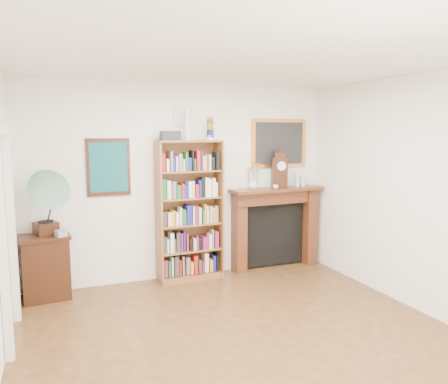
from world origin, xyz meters
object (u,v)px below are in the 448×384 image
at_px(teacup, 276,187).
at_px(bottle_left, 298,179).
at_px(fireplace, 275,220).
at_px(cd_stack, 61,233).
at_px(side_cabinet, 46,267).
at_px(gramophone, 44,199).
at_px(mantel_clock, 279,171).
at_px(bottle_right, 303,180).
at_px(bookshelf, 190,203).
at_px(flower_vase, 253,184).

relative_size(teacup, bottle_left, 0.33).
distance_m(fireplace, cd_stack, 3.16).
height_order(fireplace, bottle_left, bottle_left).
bearing_deg(side_cabinet, bottle_left, -3.25).
height_order(gramophone, cd_stack, gramophone).
bearing_deg(mantel_clock, bottle_right, 18.44).
bearing_deg(bottle_right, mantel_clock, -177.96).
height_order(fireplace, cd_stack, fireplace).
xyz_separation_m(fireplace, mantel_clock, (0.04, -0.05, 0.78)).
xyz_separation_m(side_cabinet, bottle_left, (3.72, 0.10, 0.98)).
xyz_separation_m(bottle_left, bottle_right, (0.10, -0.00, -0.02)).
xyz_separation_m(gramophone, mantel_clock, (3.36, 0.16, 0.23)).
xyz_separation_m(mantel_clock, teacup, (-0.11, -0.10, -0.23)).
height_order(teacup, bottle_right, bottle_right).
xyz_separation_m(teacup, bottle_left, (0.45, 0.11, 0.09)).
height_order(gramophone, teacup, gramophone).
bearing_deg(bottle_right, cd_stack, -176.29).
height_order(bookshelf, cd_stack, bookshelf).
bearing_deg(bottle_right, bookshelf, -178.73).
bearing_deg(fireplace, bottle_right, -7.19).
distance_m(gramophone, mantel_clock, 3.37).
relative_size(gramophone, flower_vase, 5.73).
relative_size(mantel_clock, teacup, 6.85).
relative_size(fireplace, bottle_left, 6.34).
relative_size(side_cabinet, mantel_clock, 1.52).
height_order(side_cabinet, bottle_left, bottle_left).
xyz_separation_m(fireplace, flower_vase, (-0.39, -0.02, 0.59)).
bearing_deg(bookshelf, teacup, -5.94).
bearing_deg(side_cabinet, bottle_right, -3.32).
distance_m(bookshelf, fireplace, 1.46).
distance_m(bookshelf, cd_stack, 1.76).
relative_size(bookshelf, bottle_right, 11.57).
relative_size(bookshelf, bottle_left, 9.64).
xyz_separation_m(cd_stack, bottle_left, (3.52, 0.24, 0.52)).
bearing_deg(fireplace, teacup, -119.13).
relative_size(flower_vase, bottle_right, 0.73).
xyz_separation_m(mantel_clock, flower_vase, (-0.43, 0.03, -0.19)).
bearing_deg(teacup, bottle_right, 11.60).
bearing_deg(gramophone, teacup, -20.16).
relative_size(cd_stack, mantel_clock, 0.22).
relative_size(gramophone, cd_stack, 7.01).
distance_m(mantel_clock, bottle_left, 0.36).
height_order(gramophone, bottle_right, gramophone).
distance_m(fireplace, bottle_right, 0.78).
relative_size(flower_vase, teacup, 1.85).
bearing_deg(flower_vase, cd_stack, -174.90).
bearing_deg(cd_stack, bookshelf, 6.35).
bearing_deg(fireplace, gramophone, -179.51).
relative_size(gramophone, mantel_clock, 1.55).
bearing_deg(bookshelf, fireplace, 0.17).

